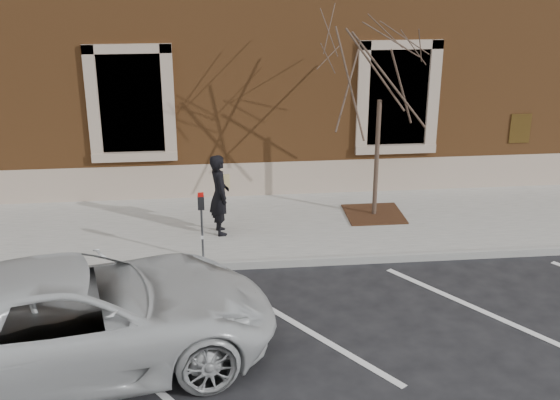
{
  "coord_description": "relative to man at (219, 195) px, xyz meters",
  "views": [
    {
      "loc": [
        -1.28,
        -11.94,
        5.83
      ],
      "look_at": [
        0.0,
        0.6,
        1.1
      ],
      "focal_mm": 45.0,
      "sensor_mm": 36.0,
      "label": 1
    }
  ],
  "objects": [
    {
      "name": "white_truck",
      "position": [
        -2.14,
        -4.37,
        -0.18
      ],
      "size": [
        6.16,
        3.81,
        1.59
      ],
      "primitive_type": "imported",
      "rotation": [
        0.0,
        0.0,
        1.79
      ],
      "color": "#BABDBF",
      "rests_on": "ground"
    },
    {
      "name": "parking_meter",
      "position": [
        -0.35,
        -1.2,
        0.08
      ],
      "size": [
        0.12,
        0.09,
        1.31
      ],
      "rotation": [
        0.0,
        0.0,
        -0.13
      ],
      "color": "#595B60",
      "rests_on": "sidewalk_near"
    },
    {
      "name": "sapling",
      "position": [
        3.36,
        0.65,
        2.4
      ],
      "size": [
        2.77,
        2.77,
        4.62
      ],
      "color": "#4C392E",
      "rests_on": "sidewalk_near"
    },
    {
      "name": "man",
      "position": [
        0.0,
        0.0,
        0.0
      ],
      "size": [
        0.5,
        0.67,
        1.66
      ],
      "primitive_type": "imported",
      "rotation": [
        0.0,
        0.0,
        1.76
      ],
      "color": "black",
      "rests_on": "sidewalk_near"
    },
    {
      "name": "curb_near",
      "position": [
        1.15,
        -1.4,
        -0.91
      ],
      "size": [
        40.0,
        0.12,
        0.15
      ],
      "primitive_type": "cube",
      "color": "#9E9E99",
      "rests_on": "ground"
    },
    {
      "name": "parking_stripes",
      "position": [
        1.15,
        -3.55,
        -0.98
      ],
      "size": [
        28.0,
        4.4,
        0.01
      ],
      "primitive_type": null,
      "color": "silver",
      "rests_on": "ground"
    },
    {
      "name": "ground",
      "position": [
        1.15,
        -1.35,
        -0.98
      ],
      "size": [
        120.0,
        120.0,
        0.0
      ],
      "primitive_type": "plane",
      "color": "#28282B",
      "rests_on": "ground"
    },
    {
      "name": "sidewalk_near",
      "position": [
        1.15,
        0.4,
        -0.91
      ],
      "size": [
        40.0,
        3.5,
        0.15
      ],
      "primitive_type": "cube",
      "color": "beige",
      "rests_on": "ground"
    },
    {
      "name": "building_civic",
      "position": [
        1.15,
        6.39,
        3.01
      ],
      "size": [
        40.0,
        8.62,
        8.0
      ],
      "color": "brown",
      "rests_on": "ground"
    },
    {
      "name": "tree_grate",
      "position": [
        3.36,
        0.65,
        -0.82
      ],
      "size": [
        1.23,
        1.23,
        0.03
      ],
      "primitive_type": "cube",
      "color": "#472C16",
      "rests_on": "sidewalk_near"
    }
  ]
}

